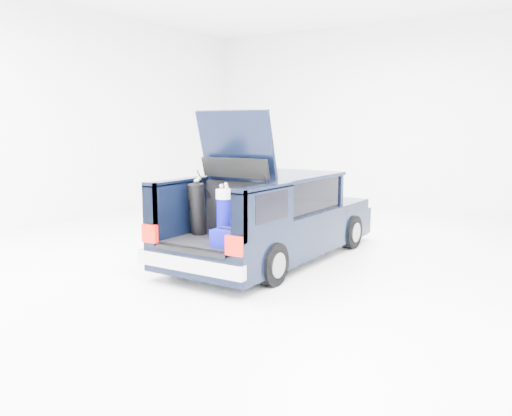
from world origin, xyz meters
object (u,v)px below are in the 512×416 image
Objects in this scene: red_suitcase at (263,220)px; car at (275,219)px; blue_golf_bag at (225,214)px; blue_duffel at (231,238)px; black_golf_bag at (198,209)px.

car is at bearing 112.40° from red_suitcase.
car is 5.55× the size of blue_golf_bag.
red_suitcase is 1.13× the size of blue_duffel.
red_suitcase is 0.66× the size of black_golf_bag.
blue_duffel is (0.45, -1.92, 0.05)m from car.
blue_duffel is at bearing -20.77° from black_golf_bag.
black_golf_bag is at bearing 153.96° from blue_duffel.
black_golf_bag is 1.07m from blue_duffel.
car is 5.31× the size of black_golf_bag.
blue_duffel is at bearing -94.64° from red_suitcase.
black_golf_bag reaches higher than blue_duffel.
blue_golf_bag reaches higher than blue_duffel.
black_golf_bag is (-0.99, -0.29, 0.12)m from red_suitcase.
red_suitcase is 0.57m from blue_golf_bag.
black_golf_bag is at bearing 154.16° from blue_golf_bag.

